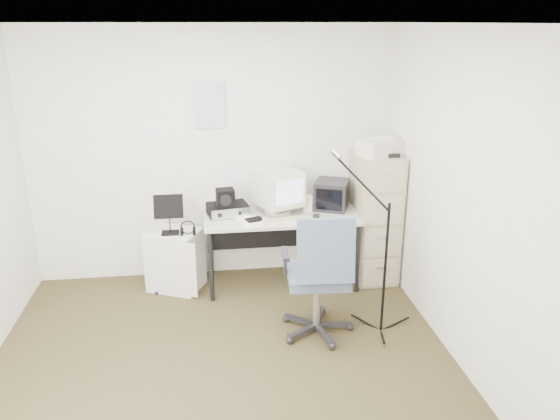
{
  "coord_description": "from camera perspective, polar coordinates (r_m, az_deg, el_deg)",
  "views": [
    {
      "loc": [
        -0.04,
        -3.51,
        2.51
      ],
      "look_at": [
        0.55,
        0.95,
        0.95
      ],
      "focal_mm": 35.0,
      "sensor_mm": 36.0,
      "label": 1
    }
  ],
  "objects": [
    {
      "name": "crt_monitor",
      "position": [
        5.31,
        -0.18,
        1.93
      ],
      "size": [
        0.51,
        0.52,
        0.42
      ],
      "primitive_type": "cube",
      "rotation": [
        0.0,
        0.0,
        0.41
      ],
      "color": "silver",
      "rests_on": "desk"
    },
    {
      "name": "wall_calendar",
      "position": [
        5.35,
        -7.38,
        10.81
      ],
      "size": [
        0.3,
        0.02,
        0.44
      ],
      "primitive_type": "cube",
      "color": "white",
      "rests_on": "wall_back"
    },
    {
      "name": "radio_receiver",
      "position": [
        5.31,
        -5.5,
        0.06
      ],
      "size": [
        0.42,
        0.33,
        0.11
      ],
      "primitive_type": "cube",
      "rotation": [
        0.0,
        0.0,
        0.18
      ],
      "color": "black",
      "rests_on": "desk"
    },
    {
      "name": "music_stand",
      "position": [
        5.24,
        -11.51,
        -0.39
      ],
      "size": [
        0.31,
        0.24,
        0.4
      ],
      "primitive_type": "cube",
      "rotation": [
        0.0,
        0.0,
        -0.41
      ],
      "color": "black",
      "rests_on": "side_cart"
    },
    {
      "name": "wall_front",
      "position": [
        2.13,
        -5.2,
        -17.36
      ],
      "size": [
        3.6,
        0.02,
        2.5
      ],
      "primitive_type": "cube",
      "color": "beige",
      "rests_on": "ground"
    },
    {
      "name": "floor",
      "position": [
        4.32,
        -5.83,
        -16.61
      ],
      "size": [
        3.6,
        3.6,
        0.01
      ],
      "primitive_type": "cube",
      "color": "#2B2716",
      "rests_on": "ground"
    },
    {
      "name": "printer",
      "position": [
        5.31,
        10.48,
        6.49
      ],
      "size": [
        0.48,
        0.41,
        0.15
      ],
      "primitive_type": "cube",
      "rotation": [
        0.0,
        0.0,
        0.4
      ],
      "color": "silver",
      "rests_on": "filing_cabinet"
    },
    {
      "name": "papers",
      "position": [
        5.12,
        -3.14,
        -1.16
      ],
      "size": [
        0.27,
        0.31,
        0.02
      ],
      "primitive_type": "cube",
      "rotation": [
        0.0,
        0.0,
        0.33
      ],
      "color": "white",
      "rests_on": "desk"
    },
    {
      "name": "wall_back",
      "position": [
        5.46,
        -6.95,
        5.64
      ],
      "size": [
        3.6,
        0.02,
        2.5
      ],
      "primitive_type": "cube",
      "color": "beige",
      "rests_on": "ground"
    },
    {
      "name": "office_chair",
      "position": [
        4.53,
        3.92,
        -6.59
      ],
      "size": [
        0.67,
        0.67,
        1.1
      ],
      "primitive_type": "cube",
      "rotation": [
        0.0,
        0.0,
        -0.06
      ],
      "color": "#454D62",
      "rests_on": "floor"
    },
    {
      "name": "filing_cabinet",
      "position": [
        5.57,
        9.84,
        -0.69
      ],
      "size": [
        0.4,
        0.6,
        1.3
      ],
      "primitive_type": "cube",
      "color": "tan",
      "rests_on": "floor"
    },
    {
      "name": "desk",
      "position": [
        5.45,
        0.14,
        -4.07
      ],
      "size": [
        1.5,
        0.7,
        0.73
      ],
      "primitive_type": "cube",
      "color": "#B4B4A8",
      "rests_on": "floor"
    },
    {
      "name": "ceiling",
      "position": [
        3.51,
        -7.27,
        18.81
      ],
      "size": [
        3.6,
        3.6,
        0.01
      ],
      "primitive_type": "cube",
      "color": "white",
      "rests_on": "ground"
    },
    {
      "name": "radio_speaker",
      "position": [
        5.22,
        -5.73,
        1.3
      ],
      "size": [
        0.18,
        0.17,
        0.17
      ],
      "primitive_type": "cube",
      "rotation": [
        0.0,
        0.0,
        0.11
      ],
      "color": "black",
      "rests_on": "radio_receiver"
    },
    {
      "name": "crt_tv",
      "position": [
        5.47,
        5.43,
        1.61
      ],
      "size": [
        0.41,
        0.42,
        0.28
      ],
      "primitive_type": "cube",
      "rotation": [
        0.0,
        0.0,
        -0.39
      ],
      "color": "black",
      "rests_on": "desk"
    },
    {
      "name": "wall_right",
      "position": [
        4.16,
        19.14,
        0.39
      ],
      "size": [
        0.02,
        3.6,
        2.5
      ],
      "primitive_type": "cube",
      "color": "beige",
      "rests_on": "ground"
    },
    {
      "name": "mouse",
      "position": [
        5.21,
        3.79,
        -0.71
      ],
      "size": [
        0.08,
        0.11,
        0.03
      ],
      "primitive_type": "cube",
      "rotation": [
        0.0,
        0.0,
        -0.28
      ],
      "color": "black",
      "rests_on": "desk"
    },
    {
      "name": "keyboard",
      "position": [
        5.1,
        0.54,
        -1.15
      ],
      "size": [
        0.46,
        0.19,
        0.03
      ],
      "primitive_type": "cube",
      "rotation": [
        0.0,
        0.0,
        0.05
      ],
      "color": "silver",
      "rests_on": "desk"
    },
    {
      "name": "headphones",
      "position": [
        5.22,
        -9.6,
        -2.1
      ],
      "size": [
        0.18,
        0.18,
        0.03
      ],
      "primitive_type": "torus",
      "rotation": [
        0.0,
        0.0,
        -0.21
      ],
      "color": "black",
      "rests_on": "side_cart"
    },
    {
      "name": "mic_stand",
      "position": [
        4.54,
        11.06,
        -4.04
      ],
      "size": [
        0.03,
        0.03,
        1.5
      ],
      "primitive_type": "cylinder",
      "rotation": [
        0.0,
        0.0,
        2.17
      ],
      "color": "black",
      "rests_on": "floor"
    },
    {
      "name": "desk_speaker",
      "position": [
        5.4,
        2.88,
        0.74
      ],
      "size": [
        0.09,
        0.09,
        0.16
      ],
      "primitive_type": "cube",
      "rotation": [
        0.0,
        0.0,
        -0.08
      ],
      "color": "beige",
      "rests_on": "desk"
    },
    {
      "name": "pc_tower",
      "position": [
        5.65,
        5.59,
        -4.91
      ],
      "size": [
        0.31,
        0.5,
        0.43
      ],
      "primitive_type": "cube",
      "rotation": [
        0.0,
        0.0,
        -0.25
      ],
      "color": "silver",
      "rests_on": "floor"
    },
    {
      "name": "side_cart",
      "position": [
        5.47,
        -10.88,
        -5.12
      ],
      "size": [
        0.59,
        0.55,
        0.6
      ],
      "primitive_type": "cube",
      "rotation": [
        0.0,
        0.0,
        -0.42
      ],
      "color": "silver",
      "rests_on": "floor"
    }
  ]
}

